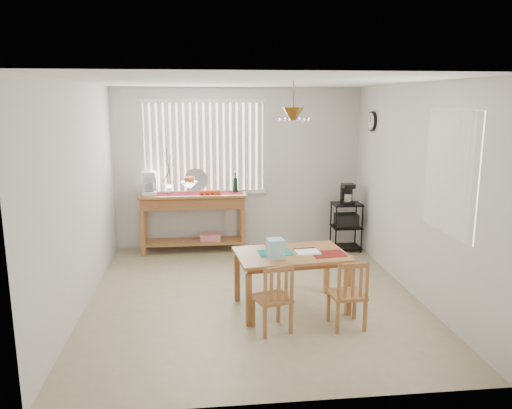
{
  "coord_description": "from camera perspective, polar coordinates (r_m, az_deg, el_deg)",
  "views": [
    {
      "loc": [
        -0.61,
        -5.82,
        2.4
      ],
      "look_at": [
        0.1,
        0.55,
        1.05
      ],
      "focal_mm": 35.0,
      "sensor_mm": 36.0,
      "label": 1
    }
  ],
  "objects": [
    {
      "name": "sideboard",
      "position": [
        7.99,
        -7.12,
        -0.43
      ],
      "size": [
        1.67,
        0.47,
        0.94
      ],
      "color": "#A46A37",
      "rests_on": "ground"
    },
    {
      "name": "table_items",
      "position": [
        5.62,
        3.16,
        -5.17
      ],
      "size": [
        1.0,
        0.44,
        0.21
      ],
      "color": "#157975",
      "rests_on": "dining_table"
    },
    {
      "name": "room_shell",
      "position": [
        5.91,
        -0.36,
        5.01
      ],
      "size": [
        4.2,
        4.7,
        2.7
      ],
      "color": "silver",
      "rests_on": "ground"
    },
    {
      "name": "cart_items",
      "position": [
        8.08,
        10.38,
        1.17
      ],
      "size": [
        0.18,
        0.22,
        0.32
      ],
      "color": "black",
      "rests_on": "wire_cart"
    },
    {
      "name": "wire_cart",
      "position": [
        8.17,
        10.27,
        -1.99
      ],
      "size": [
        0.46,
        0.37,
        0.78
      ],
      "color": "black",
      "rests_on": "ground"
    },
    {
      "name": "dining_table",
      "position": [
        5.8,
        4.03,
        -6.28
      ],
      "size": [
        1.33,
        0.94,
        0.67
      ],
      "color": "#A46A37",
      "rests_on": "ground"
    },
    {
      "name": "sideboard_items",
      "position": [
        7.95,
        -9.1,
        2.24
      ],
      "size": [
        1.59,
        0.4,
        0.72
      ],
      "color": "maroon",
      "rests_on": "sideboard"
    },
    {
      "name": "chair_right",
      "position": [
        5.45,
        10.49,
        -10.1
      ],
      "size": [
        0.37,
        0.37,
        0.76
      ],
      "color": "#A46A37",
      "rests_on": "ground"
    },
    {
      "name": "chair_left",
      "position": [
        5.28,
        2.0,
        -10.67
      ],
      "size": [
        0.44,
        0.44,
        0.76
      ],
      "color": "#A46A37",
      "rests_on": "ground"
    },
    {
      "name": "ground",
      "position": [
        6.32,
        -0.36,
        -10.45
      ],
      "size": [
        4.0,
        4.5,
        0.01
      ],
      "primitive_type": "cube",
      "color": "tan"
    }
  ]
}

